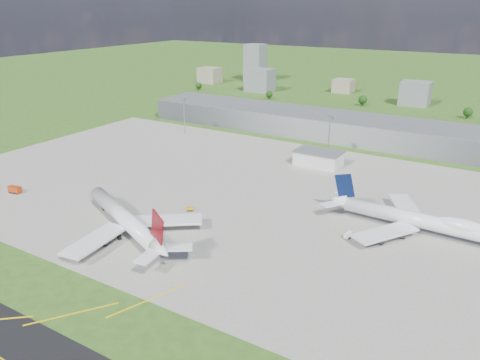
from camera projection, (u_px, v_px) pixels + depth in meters
The scene contains 21 objects.
ground at pixel (332, 142), 320.98m from camera, with size 1400.00×1400.00×0.00m, color #2E581B.
apron at pixel (271, 199), 228.10m from camera, with size 360.00×190.00×0.08m, color gray.
terminal at pixel (341, 127), 330.33m from camera, with size 300.00×42.00×15.00m, color gray.
ops_building at pixel (318, 158), 274.71m from camera, with size 26.00×16.00×8.00m, color silver.
mast_west at pixel (184, 110), 335.18m from camera, with size 3.50×2.00×25.90m.
mast_center at pixel (329, 130), 281.87m from camera, with size 3.50×2.00×25.90m.
airliner_red_twin at pixel (126, 220), 192.17m from camera, with size 73.59×55.48×21.35m.
airliner_blue_quad at pixel (419, 220), 192.84m from camera, with size 75.77×59.45×19.80m.
crash_tender at pixel (15, 190), 234.38m from camera, with size 7.03×3.90×3.46m.
tug_yellow at pixel (190, 209), 214.38m from camera, with size 3.90×3.63×1.72m.
van_white_near at pixel (348, 235), 189.43m from camera, with size 2.72×4.71×2.30m.
van_white_far at pixel (403, 230), 194.13m from camera, with size 4.50×3.75×2.17m.
bldg_far_w at pixel (210, 75), 560.46m from camera, with size 24.00×20.00×18.00m, color gray.
bldg_w at pixel (260, 80), 504.62m from camera, with size 28.00×22.00×24.00m, color slate.
bldg_cw at pixel (343, 86), 499.63m from camera, with size 20.00×18.00×14.00m, color gray.
bldg_c at pixel (415, 93), 435.43m from camera, with size 26.00×20.00×22.00m, color slate.
bldg_tall_w at pixel (255, 63), 568.49m from camera, with size 22.00×20.00×44.00m, color slate.
tree_far_w at pixel (199, 86), 512.10m from camera, with size 7.20×7.20×8.80m.
tree_w at pixel (269, 94), 464.60m from camera, with size 6.75×6.75×8.25m.
tree_c at pixel (363, 100), 432.64m from camera, with size 8.10×8.10×9.90m.
tree_e at pixel (468, 112), 385.13m from camera, with size 7.65×7.65×9.35m.
Camera 1 is at (105.97, -147.58, 89.14)m, focal length 35.00 mm.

